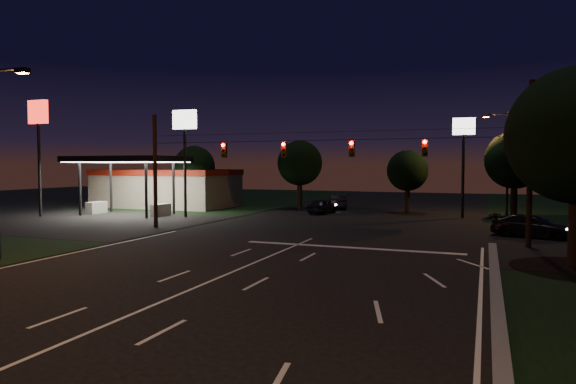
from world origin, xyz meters
The scene contains 20 objects.
ground centered at (0.00, 0.00, 0.00)m, with size 140.00×140.00×0.00m, color black.
cross_street_left centered at (-20.00, 16.00, 0.00)m, with size 20.00×16.00×0.02m, color black.
center_line centered at (0.00, -6.00, 0.01)m, with size 0.14×40.00×0.01m, color silver.
stop_bar centered at (3.00, 11.50, 0.01)m, with size 12.00×0.50×0.01m, color silver.
utility_pole_right centered at (12.00, 15.00, 0.00)m, with size 0.30×0.30×9.00m, color black.
utility_pole_left centered at (-12.00, 15.00, 0.00)m, with size 0.28×0.28×8.00m, color black.
signal_span centered at (0.00, 14.96, 5.50)m, with size 24.00×0.40×1.56m.
gas_station centered at (-21.86, 30.39, 2.38)m, with size 14.20×16.10×5.25m.
pole_sign_left_near centered at (-14.00, 22.00, 6.98)m, with size 2.20×0.30×9.10m.
pole_sign_left_far centered at (-26.00, 18.00, 7.61)m, with size 2.00×0.30×10.00m.
pole_sign_right centered at (8.00, 30.00, 6.24)m, with size 1.80×0.30×8.40m.
street_light_left centered at (-11.24, 2.00, 5.24)m, with size 2.20×0.35×9.00m.
street_light_right_far centered at (11.24, 32.00, 5.24)m, with size 2.20×0.35×9.00m.
tree_far_a centered at (-17.98, 30.12, 4.26)m, with size 4.20×4.20×6.42m.
tree_far_b centered at (-7.98, 34.13, 4.61)m, with size 4.60×4.60×6.98m.
tree_far_c centered at (3.02, 33.10, 3.90)m, with size 3.80×3.80×5.86m.
tree_far_d centered at (12.02, 31.13, 4.83)m, with size 4.80×4.80×7.30m.
car_oncoming_a centered at (-4.23, 29.58, 0.68)m, with size 1.61×3.99×1.36m, color black.
car_oncoming_b centered at (-4.38, 35.42, 0.75)m, with size 1.59×4.57×1.51m, color black.
car_cross centered at (12.53, 19.25, 0.70)m, with size 1.96×4.82×1.40m, color black.
Camera 1 is at (9.80, -15.38, 4.46)m, focal length 32.00 mm.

